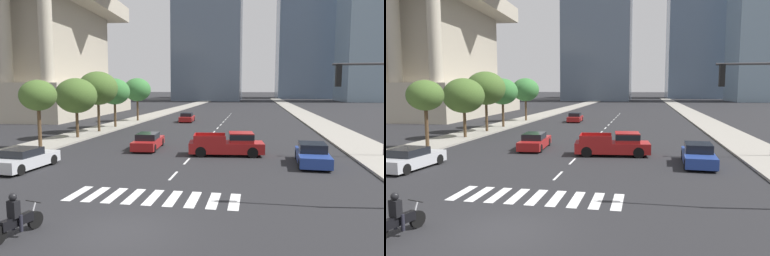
% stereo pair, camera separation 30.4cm
% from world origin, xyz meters
% --- Properties ---
extents(ground_plane, '(800.00, 800.00, 0.00)m').
position_xyz_m(ground_plane, '(0.00, 0.00, 0.00)').
color(ground_plane, '#232326').
extents(sidewalk_east, '(4.00, 260.00, 0.15)m').
position_xyz_m(sidewalk_east, '(13.05, 30.00, 0.07)').
color(sidewalk_east, gray).
rests_on(sidewalk_east, ground).
extents(sidewalk_west, '(4.00, 260.00, 0.15)m').
position_xyz_m(sidewalk_west, '(-13.05, 30.00, 0.07)').
color(sidewalk_west, gray).
rests_on(sidewalk_west, ground).
extents(crosswalk_near, '(7.65, 2.32, 0.01)m').
position_xyz_m(crosswalk_near, '(-0.00, 3.93, 0.00)').
color(crosswalk_near, silver).
rests_on(crosswalk_near, ground).
extents(lane_divider_center, '(0.14, 50.00, 0.01)m').
position_xyz_m(lane_divider_center, '(0.00, 31.93, 0.00)').
color(lane_divider_center, silver).
rests_on(lane_divider_center, ground).
extents(motorcycle_lead, '(0.81, 2.05, 1.49)m').
position_xyz_m(motorcycle_lead, '(-3.21, -0.92, 0.58)').
color(motorcycle_lead, black).
rests_on(motorcycle_lead, ground).
extents(pickup_truck, '(5.48, 2.54, 1.67)m').
position_xyz_m(pickup_truck, '(2.66, 14.53, 0.81)').
color(pickup_truck, maroon).
rests_on(pickup_truck, ground).
extents(sedan_blue_0, '(2.06, 4.72, 1.34)m').
position_xyz_m(sedan_blue_0, '(8.03, 12.35, 0.62)').
color(sedan_blue_0, navy).
rests_on(sedan_blue_0, ground).
extents(sedan_silver_1, '(2.14, 4.45, 1.28)m').
position_xyz_m(sedan_silver_1, '(-9.11, 8.00, 0.60)').
color(sedan_silver_1, '#B7BABF').
rests_on(sedan_silver_1, ground).
extents(sedan_red_2, '(2.09, 4.86, 1.30)m').
position_xyz_m(sedan_red_2, '(-3.92, 16.14, 0.60)').
color(sedan_red_2, maroon).
rests_on(sedan_red_2, ground).
extents(sedan_red_3, '(1.99, 4.34, 1.29)m').
position_xyz_m(sedan_red_3, '(-5.13, 39.03, 0.60)').
color(sedan_red_3, maroon).
rests_on(sedan_red_3, ground).
extents(street_tree_nearest, '(2.82, 2.82, 5.32)m').
position_xyz_m(street_tree_nearest, '(-12.25, 14.44, 4.24)').
color(street_tree_nearest, '#4C3823').
rests_on(street_tree_nearest, sidewalk_west).
extents(street_tree_second, '(3.87, 3.87, 5.61)m').
position_xyz_m(street_tree_second, '(-12.25, 20.51, 4.10)').
color(street_tree_second, '#4C3823').
rests_on(street_tree_second, sidewalk_west).
extents(street_tree_third, '(4.21, 4.21, 6.44)m').
position_xyz_m(street_tree_third, '(-12.25, 25.33, 4.79)').
color(street_tree_third, '#4C3823').
rests_on(street_tree_third, sidewalk_west).
extents(street_tree_fourth, '(3.67, 3.67, 5.81)m').
position_xyz_m(street_tree_fourth, '(-12.25, 29.95, 4.39)').
color(street_tree_fourth, '#4C3823').
rests_on(street_tree_fourth, sidewalk_west).
extents(street_tree_fifth, '(3.87, 3.87, 6.07)m').
position_xyz_m(street_tree_fifth, '(-12.25, 38.43, 4.57)').
color(street_tree_fifth, '#4C3823').
rests_on(street_tree_fifth, sidewalk_west).
extents(war_memorial, '(35.37, 35.37, 39.26)m').
position_xyz_m(war_memorial, '(-38.79, 47.89, 20.30)').
color(war_memorial, '#B2A893').
rests_on(war_memorial, ground).
extents(office_tower_center_skyline, '(24.97, 29.73, 83.12)m').
position_xyz_m(office_tower_center_skyline, '(26.89, 166.70, 36.57)').
color(office_tower_center_skyline, slate).
rests_on(office_tower_center_skyline, ground).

